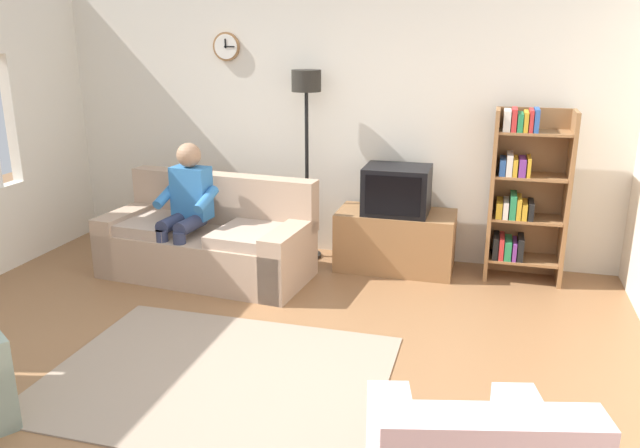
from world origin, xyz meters
TOP-DOWN VIEW (x-y plane):
  - ground_plane at (0.00, 0.00)m, footprint 12.00×12.00m
  - back_wall_assembly at (-0.00, 2.66)m, footprint 6.20×0.17m
  - couch at (-0.91, 1.64)m, footprint 1.97×1.04m
  - tv_stand at (0.74, 2.25)m, footprint 1.10×0.56m
  - tv at (0.74, 2.23)m, footprint 0.60×0.49m
  - bookshelf at (1.87, 2.32)m, footprint 0.68×0.36m
  - floor_lamp at (-0.16, 2.35)m, footprint 0.28×0.28m
  - area_rug at (-0.07, -0.06)m, footprint 2.20×1.70m
  - person_on_couch at (-1.06, 1.53)m, footprint 0.54×0.56m

SIDE VIEW (x-z plane):
  - ground_plane at x=0.00m, z-range 0.00..0.00m
  - area_rug at x=-0.07m, z-range 0.00..0.01m
  - tv_stand at x=0.74m, z-range 0.00..0.56m
  - couch at x=-0.91m, z-range -0.14..0.76m
  - person_on_couch at x=-1.06m, z-range 0.08..1.32m
  - tv at x=0.74m, z-range 0.56..1.00m
  - bookshelf at x=1.87m, z-range 0.03..1.59m
  - back_wall_assembly at x=0.00m, z-range 0.00..2.70m
  - floor_lamp at x=-0.16m, z-range 0.53..2.38m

